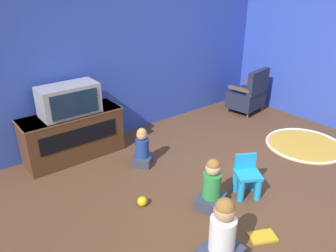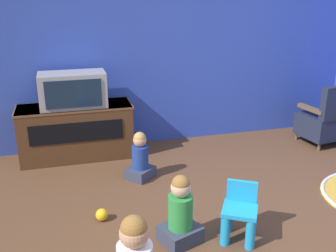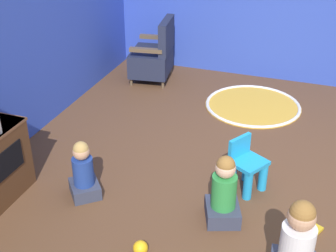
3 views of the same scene
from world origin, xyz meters
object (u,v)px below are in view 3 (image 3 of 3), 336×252
(child_watching_center, at_px, (224,193))
(child_watching_right, at_px, (296,249))
(toy_ball, at_px, (140,248))
(yellow_kid_chair, at_px, (247,168))
(child_watching_left, at_px, (83,173))
(book, at_px, (306,231))
(black_armchair, at_px, (154,56))

(child_watching_center, relative_size, child_watching_right, 0.87)
(child_watching_center, bearing_deg, toy_ball, 120.85)
(yellow_kid_chair, xyz_separation_m, child_watching_left, (-0.57, 1.30, 0.02))
(child_watching_right, distance_m, toy_ball, 1.12)
(yellow_kid_chair, relative_size, book, 1.57)
(child_watching_right, height_order, book, child_watching_right)
(child_watching_right, bearing_deg, child_watching_left, 72.39)
(child_watching_left, height_order, child_watching_center, child_watching_center)
(child_watching_left, bearing_deg, child_watching_center, -126.41)
(black_armchair, height_order, toy_ball, black_armchair)
(child_watching_center, distance_m, toy_ball, 0.79)
(toy_ball, xyz_separation_m, book, (0.65, -1.14, -0.04))
(black_armchair, height_order, child_watching_center, black_armchair)
(yellow_kid_chair, distance_m, child_watching_right, 1.10)
(yellow_kid_chair, height_order, toy_ball, yellow_kid_chair)
(yellow_kid_chair, distance_m, book, 0.74)
(child_watching_left, relative_size, toy_ball, 4.76)
(yellow_kid_chair, relative_size, child_watching_right, 0.70)
(yellow_kid_chair, relative_size, toy_ball, 4.30)
(yellow_kid_chair, xyz_separation_m, child_watching_center, (-0.48, 0.09, 0.05))
(black_armchair, bearing_deg, child_watching_right, 27.59)
(child_watching_center, relative_size, toy_ball, 5.34)
(child_watching_left, xyz_separation_m, toy_ball, (-0.50, -0.74, -0.18))
(child_watching_left, distance_m, book, 1.90)
(child_watching_right, relative_size, toy_ball, 6.12)
(toy_ball, bearing_deg, child_watching_left, 55.63)
(toy_ball, bearing_deg, child_watching_right, -84.32)
(toy_ball, bearing_deg, black_armchair, 19.33)
(black_armchair, xyz_separation_m, child_watching_center, (-2.51, -1.57, -0.07))
(child_watching_center, distance_m, child_watching_right, 0.78)
(book, bearing_deg, child_watching_left, -59.31)
(child_watching_left, bearing_deg, child_watching_right, -142.86)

